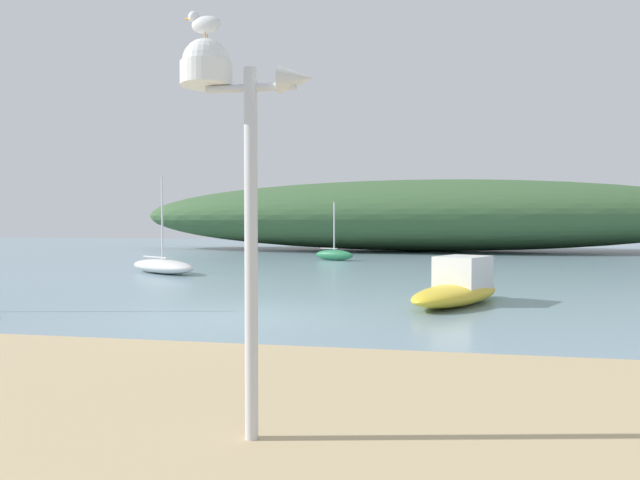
{
  "coord_description": "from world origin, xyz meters",
  "views": [
    {
      "loc": [
        4.19,
        -12.15,
        2.15
      ],
      "look_at": [
        0.87,
        5.59,
        1.6
      ],
      "focal_mm": 31.67,
      "sensor_mm": 36.0,
      "label": 1
    }
  ],
  "objects_px": {
    "seagull_on_radar": "(204,23)",
    "sailboat_near_shore": "(163,266)",
    "mast_structure": "(227,115)",
    "motorboat_off_point": "(458,287)",
    "sailboat_mid_channel": "(334,255)"
  },
  "relations": [
    {
      "from": "seagull_on_radar",
      "to": "sailboat_mid_channel",
      "type": "bearing_deg",
      "value": 96.7
    },
    {
      "from": "mast_structure",
      "to": "sailboat_near_shore",
      "type": "height_order",
      "value": "sailboat_near_shore"
    },
    {
      "from": "mast_structure",
      "to": "motorboat_off_point",
      "type": "xyz_separation_m",
      "value": [
        2.61,
        10.4,
        -2.67
      ]
    },
    {
      "from": "mast_structure",
      "to": "sailboat_near_shore",
      "type": "distance_m",
      "value": 19.95
    },
    {
      "from": "seagull_on_radar",
      "to": "sailboat_near_shore",
      "type": "height_order",
      "value": "sailboat_near_shore"
    },
    {
      "from": "sailboat_near_shore",
      "to": "motorboat_off_point",
      "type": "distance_m",
      "value": 13.8
    },
    {
      "from": "seagull_on_radar",
      "to": "mast_structure",
      "type": "bearing_deg",
      "value": -0.38
    },
    {
      "from": "seagull_on_radar",
      "to": "sailboat_near_shore",
      "type": "bearing_deg",
      "value": 117.35
    },
    {
      "from": "seagull_on_radar",
      "to": "sailboat_near_shore",
      "type": "xyz_separation_m",
      "value": [
        -9.03,
        17.45,
        -3.63
      ]
    },
    {
      "from": "motorboat_off_point",
      "to": "sailboat_near_shore",
      "type": "bearing_deg",
      "value": 149.22
    },
    {
      "from": "sailboat_near_shore",
      "to": "sailboat_mid_channel",
      "type": "xyz_separation_m",
      "value": [
        5.86,
        9.49,
        0.02
      ]
    },
    {
      "from": "motorboat_off_point",
      "to": "sailboat_mid_channel",
      "type": "xyz_separation_m",
      "value": [
        -5.99,
        16.55,
        -0.11
      ]
    },
    {
      "from": "sailboat_near_shore",
      "to": "motorboat_off_point",
      "type": "height_order",
      "value": "sailboat_near_shore"
    },
    {
      "from": "motorboat_off_point",
      "to": "seagull_on_radar",
      "type": "bearing_deg",
      "value": -105.18
    },
    {
      "from": "sailboat_near_shore",
      "to": "mast_structure",
      "type": "bearing_deg",
      "value": -62.11
    }
  ]
}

